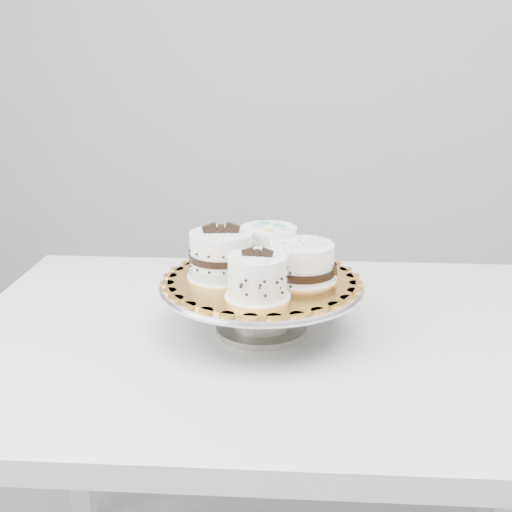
# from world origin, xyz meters

# --- Properties ---
(wall_back) EXTENTS (3.50, 0.02, 2.80)m
(wall_back) POSITION_xyz_m (0.00, 1.75, 1.40)
(wall_back) COLOR #B6B3B1
(wall_back) RESTS_ON floor
(table) EXTENTS (1.23, 0.86, 0.75)m
(table) POSITION_xyz_m (-0.01, 0.13, 0.67)
(table) COLOR white
(table) RESTS_ON floor
(cake_stand) EXTENTS (0.35, 0.35, 0.10)m
(cake_stand) POSITION_xyz_m (-0.06, 0.12, 0.82)
(cake_stand) COLOR gray
(cake_stand) RESTS_ON table
(cake_board) EXTENTS (0.43, 0.43, 0.00)m
(cake_board) POSITION_xyz_m (-0.06, 0.12, 0.85)
(cake_board) COLOR orange
(cake_board) RESTS_ON cake_stand
(cake_swirl) EXTENTS (0.11, 0.11, 0.08)m
(cake_swirl) POSITION_xyz_m (-0.06, 0.03, 0.88)
(cake_swirl) COLOR white
(cake_swirl) RESTS_ON cake_board
(cake_banded) EXTENTS (0.13, 0.13, 0.10)m
(cake_banded) POSITION_xyz_m (-0.13, 0.12, 0.89)
(cake_banded) COLOR white
(cake_banded) RESTS_ON cake_board
(cake_dots) EXTENTS (0.12, 0.12, 0.08)m
(cake_dots) POSITION_xyz_m (-0.06, 0.18, 0.89)
(cake_dots) COLOR white
(cake_dots) RESTS_ON cake_board
(cake_ribbon) EXTENTS (0.13, 0.12, 0.07)m
(cake_ribbon) POSITION_xyz_m (0.01, 0.13, 0.88)
(cake_ribbon) COLOR white
(cake_ribbon) RESTS_ON cake_board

